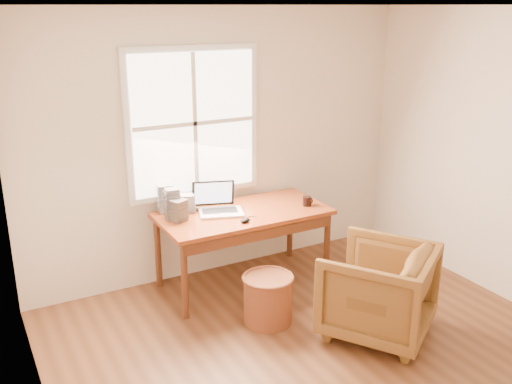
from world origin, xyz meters
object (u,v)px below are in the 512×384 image
at_px(laptop, 221,200).
at_px(coffee_mug, 307,201).
at_px(desk, 243,213).
at_px(wicker_stool, 268,299).
at_px(cd_stack_a, 165,198).
at_px(armchair, 378,291).

relative_size(laptop, coffee_mug, 4.07).
bearing_deg(laptop, desk, 6.97).
bearing_deg(desk, wicker_stool, -100.83).
bearing_deg(coffee_mug, cd_stack_a, 162.24).
height_order(armchair, cd_stack_a, cd_stack_a).
height_order(desk, coffee_mug, coffee_mug).
height_order(desk, laptop, laptop).
distance_m(coffee_mug, cd_stack_a, 1.35).
height_order(wicker_stool, cd_stack_a, cd_stack_a).
distance_m(laptop, coffee_mug, 0.85).
height_order(desk, wicker_stool, desk).
relative_size(wicker_stool, laptop, 1.12).
height_order(armchair, wicker_stool, armchair).
relative_size(armchair, laptop, 2.26).
distance_m(desk, laptop, 0.26).
xyz_separation_m(desk, cd_stack_a, (-0.64, 0.33, 0.16)).
bearing_deg(cd_stack_a, armchair, -53.58).
bearing_deg(cd_stack_a, coffee_mug, -21.06).
bearing_deg(desk, coffee_mug, -13.66).
xyz_separation_m(armchair, wicker_stool, (-0.71, 0.57, -0.17)).
bearing_deg(cd_stack_a, wicker_stool, -64.74).
height_order(coffee_mug, cd_stack_a, cd_stack_a).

